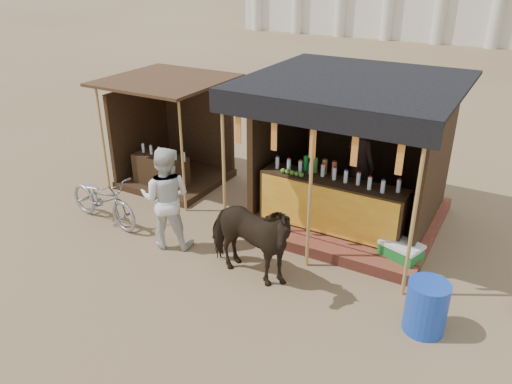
% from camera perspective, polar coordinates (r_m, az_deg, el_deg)
% --- Properties ---
extents(ground, '(120.00, 120.00, 0.00)m').
position_cam_1_polar(ground, '(7.77, -5.96, -11.81)').
color(ground, '#846B4C').
rests_on(ground, ground).
extents(main_stall, '(3.60, 3.61, 2.78)m').
position_cam_1_polar(main_stall, '(9.49, 10.62, 2.30)').
color(main_stall, brown).
rests_on(main_stall, ground).
extents(secondary_stall, '(2.40, 2.40, 2.38)m').
position_cam_1_polar(secondary_stall, '(11.37, -9.90, 5.33)').
color(secondary_stall, '#352413').
rests_on(secondary_stall, ground).
extents(cow, '(1.77, 0.93, 1.44)m').
position_cam_1_polar(cow, '(7.73, -0.90, -5.42)').
color(cow, black).
rests_on(cow, ground).
extents(motorbike, '(1.90, 0.87, 0.96)m').
position_cam_1_polar(motorbike, '(9.94, -17.09, -0.80)').
color(motorbike, '#929199').
rests_on(motorbike, ground).
extents(bystander, '(1.09, 0.98, 1.84)m').
position_cam_1_polar(bystander, '(8.69, -10.26, -0.69)').
color(bystander, silver).
rests_on(bystander, ground).
extents(blue_barrel, '(0.67, 0.67, 0.76)m').
position_cam_1_polar(blue_barrel, '(7.30, 18.88, -12.33)').
color(blue_barrel, '#173EB1').
rests_on(blue_barrel, ground).
extents(cooler, '(0.74, 0.61, 0.46)m').
position_cam_1_polar(cooler, '(8.60, 16.16, -6.91)').
color(cooler, '#1A762A').
rests_on(cooler, ground).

